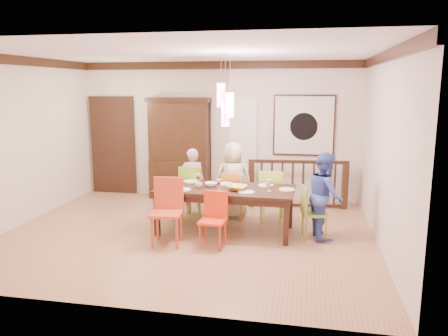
% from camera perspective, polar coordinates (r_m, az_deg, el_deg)
% --- Properties ---
extents(floor, '(6.00, 6.00, 0.00)m').
position_cam_1_polar(floor, '(7.29, -4.75, -8.55)').
color(floor, '#A0714D').
rests_on(floor, ground).
extents(ceiling, '(6.00, 6.00, 0.00)m').
position_cam_1_polar(ceiling, '(6.91, -5.14, 14.81)').
color(ceiling, white).
rests_on(ceiling, wall_back).
extents(wall_back, '(6.00, 0.00, 6.00)m').
position_cam_1_polar(wall_back, '(9.37, -0.75, 4.87)').
color(wall_back, beige).
rests_on(wall_back, floor).
extents(wall_left, '(0.00, 5.00, 5.00)m').
position_cam_1_polar(wall_left, '(8.29, -25.35, 3.09)').
color(wall_left, beige).
rests_on(wall_left, floor).
extents(wall_right, '(0.00, 5.00, 5.00)m').
position_cam_1_polar(wall_right, '(6.78, 20.26, 1.99)').
color(wall_right, beige).
rests_on(wall_right, floor).
extents(crown_molding, '(6.00, 5.00, 0.16)m').
position_cam_1_polar(crown_molding, '(6.90, -5.13, 14.15)').
color(crown_molding, black).
rests_on(crown_molding, wall_back).
extents(panel_door, '(1.04, 0.07, 2.24)m').
position_cam_1_polar(panel_door, '(10.13, -14.24, 2.71)').
color(panel_door, black).
rests_on(panel_door, wall_back).
extents(white_doorway, '(0.97, 0.05, 2.22)m').
position_cam_1_polar(white_doorway, '(9.32, 1.32, 2.36)').
color(white_doorway, silver).
rests_on(white_doorway, wall_back).
extents(painting, '(1.25, 0.06, 1.25)m').
position_cam_1_polar(painting, '(9.12, 10.39, 5.49)').
color(painting, black).
rests_on(painting, wall_back).
extents(pendant_cluster, '(0.27, 0.21, 1.14)m').
position_cam_1_polar(pendant_cluster, '(6.98, 0.19, 8.29)').
color(pendant_cluster, '#FF4C7D').
rests_on(pendant_cluster, ceiling).
extents(dining_table, '(2.26, 1.08, 0.75)m').
position_cam_1_polar(dining_table, '(7.19, 0.18, -3.21)').
color(dining_table, black).
rests_on(dining_table, floor).
extents(chair_far_left, '(0.50, 0.50, 0.97)m').
position_cam_1_polar(chair_far_left, '(8.05, -3.87, -2.59)').
color(chair_far_left, '#79AE28').
rests_on(chair_far_left, floor).
extents(chair_far_mid, '(0.40, 0.40, 0.87)m').
position_cam_1_polar(chair_far_mid, '(7.94, 1.33, -3.14)').
color(chair_far_mid, orange).
rests_on(chair_far_mid, floor).
extents(chair_far_right, '(0.45, 0.45, 0.94)m').
position_cam_1_polar(chair_far_right, '(7.85, 6.32, -3.08)').
color(chair_far_right, '#B1CE42').
rests_on(chair_far_right, floor).
extents(chair_near_left, '(0.51, 0.51, 1.01)m').
position_cam_1_polar(chair_near_left, '(6.69, -7.54, -5.18)').
color(chair_near_left, '#C64526').
rests_on(chair_near_left, floor).
extents(chair_near_mid, '(0.41, 0.41, 0.83)m').
position_cam_1_polar(chair_near_mid, '(6.56, -1.49, -6.36)').
color(chair_near_mid, red).
rests_on(chair_near_mid, floor).
extents(chair_end_right, '(0.44, 0.44, 0.84)m').
position_cam_1_polar(chair_end_right, '(7.08, 11.76, -5.27)').
color(chair_end_right, olive).
rests_on(chair_end_right, floor).
extents(china_hutch, '(1.36, 0.46, 2.16)m').
position_cam_1_polar(china_hutch, '(9.41, -5.81, 2.61)').
color(china_hutch, black).
rests_on(china_hutch, floor).
extents(balustrade, '(1.97, 0.26, 0.96)m').
position_cam_1_polar(balustrade, '(8.78, 9.61, -1.95)').
color(balustrade, black).
rests_on(balustrade, floor).
extents(person_far_left, '(0.50, 0.37, 1.26)m').
position_cam_1_polar(person_far_left, '(8.21, -4.14, -1.78)').
color(person_far_left, '#FBBFC1').
rests_on(person_far_left, floor).
extents(person_far_mid, '(0.77, 0.59, 1.40)m').
position_cam_1_polar(person_far_mid, '(8.01, 1.21, -1.56)').
color(person_far_mid, beige).
rests_on(person_far_mid, floor).
extents(person_end_right, '(0.65, 0.76, 1.38)m').
position_cam_1_polar(person_end_right, '(7.12, 13.05, -3.50)').
color(person_end_right, '#415BB8').
rests_on(person_end_right, floor).
extents(serving_bowl, '(0.38, 0.38, 0.08)m').
position_cam_1_polar(serving_bowl, '(7.01, 1.70, -2.58)').
color(serving_bowl, gold).
rests_on(serving_bowl, dining_table).
extents(small_bowl, '(0.27, 0.27, 0.07)m').
position_cam_1_polar(small_bowl, '(7.27, -1.71, -2.16)').
color(small_bowl, white).
rests_on(small_bowl, dining_table).
extents(cup_left, '(0.12, 0.12, 0.09)m').
position_cam_1_polar(cup_left, '(7.18, -3.32, -2.23)').
color(cup_left, silver).
rests_on(cup_left, dining_table).
extents(cup_right, '(0.11, 0.11, 0.09)m').
position_cam_1_polar(cup_right, '(7.24, 5.74, -2.18)').
color(cup_right, silver).
rests_on(cup_right, dining_table).
extents(plate_far_left, '(0.26, 0.26, 0.01)m').
position_cam_1_polar(plate_far_left, '(7.64, -4.35, -1.75)').
color(plate_far_left, white).
rests_on(plate_far_left, dining_table).
extents(plate_far_mid, '(0.26, 0.26, 0.01)m').
position_cam_1_polar(plate_far_mid, '(7.44, 0.14, -2.05)').
color(plate_far_mid, white).
rests_on(plate_far_mid, dining_table).
extents(plate_far_right, '(0.26, 0.26, 0.01)m').
position_cam_1_polar(plate_far_right, '(7.35, 5.47, -2.27)').
color(plate_far_right, white).
rests_on(plate_far_right, dining_table).
extents(plate_near_left, '(0.26, 0.26, 0.01)m').
position_cam_1_polar(plate_near_left, '(7.05, -5.39, -2.81)').
color(plate_near_left, white).
rests_on(plate_near_left, dining_table).
extents(plate_near_mid, '(0.26, 0.26, 0.01)m').
position_cam_1_polar(plate_near_mid, '(6.86, 2.96, -3.16)').
color(plate_near_mid, white).
rests_on(plate_near_mid, dining_table).
extents(plate_end_right, '(0.26, 0.26, 0.01)m').
position_cam_1_polar(plate_end_right, '(7.10, 8.21, -2.79)').
color(plate_end_right, white).
rests_on(plate_end_right, dining_table).
extents(wine_glass_a, '(0.08, 0.08, 0.19)m').
position_cam_1_polar(wine_glass_a, '(7.38, -3.39, -1.48)').
color(wine_glass_a, '#590C19').
rests_on(wine_glass_a, dining_table).
extents(wine_glass_b, '(0.08, 0.08, 0.19)m').
position_cam_1_polar(wine_glass_b, '(7.32, 2.26, -1.57)').
color(wine_glass_b, silver).
rests_on(wine_glass_b, dining_table).
extents(wine_glass_c, '(0.08, 0.08, 0.19)m').
position_cam_1_polar(wine_glass_c, '(6.93, -0.67, -2.26)').
color(wine_glass_c, '#590C19').
rests_on(wine_glass_c, dining_table).
extents(wine_glass_d, '(0.08, 0.08, 0.19)m').
position_cam_1_polar(wine_glass_d, '(6.96, 5.94, -2.26)').
color(wine_glass_d, silver).
rests_on(wine_glass_d, dining_table).
extents(napkin, '(0.18, 0.14, 0.01)m').
position_cam_1_polar(napkin, '(6.84, -1.18, -3.19)').
color(napkin, '#D83359').
rests_on(napkin, dining_table).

